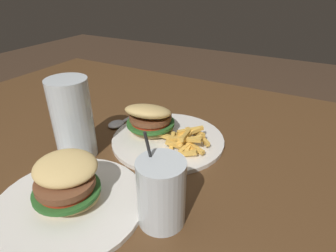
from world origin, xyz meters
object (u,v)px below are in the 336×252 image
Objects in this scene: meal_plate_far at (68,193)px; juice_glass at (161,194)px; beer_glass at (73,121)px; spoon at (118,123)px; meal_plate_near at (160,129)px.

juice_glass is at bearing -162.61° from meal_plate_far.
spoon is at bearing -87.75° from beer_glass.
juice_glass is at bearing 52.26° from spoon.
juice_glass reaches higher than meal_plate_near.
spoon is at bearing -40.79° from juice_glass.
juice_glass is at bearing 120.94° from meal_plate_near.
juice_glass is 0.61× the size of meal_plate_far.
meal_plate_near is at bearing -59.06° from juice_glass.
meal_plate_near is 0.28m from meal_plate_far.
juice_glass is at bearing 163.56° from beer_glass.
beer_glass is 0.67× the size of meal_plate_far.
meal_plate_far is at bearing 84.74° from meal_plate_near.
meal_plate_near is 1.77× the size of spoon.
spoon is 0.58× the size of meal_plate_far.
juice_glass is (-0.27, 0.08, -0.03)m from beer_glass.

